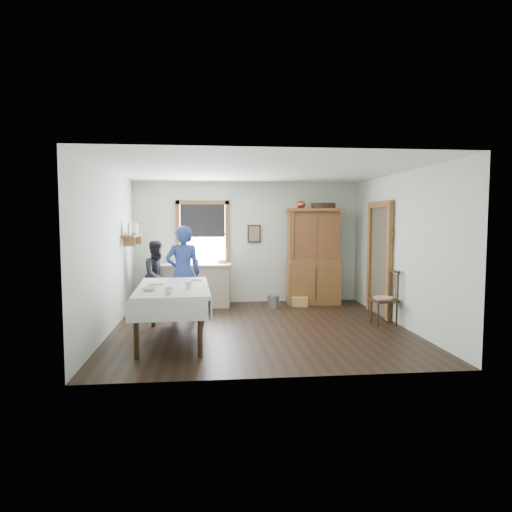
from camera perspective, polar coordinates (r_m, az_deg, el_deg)
The scene contains 20 objects.
room at distance 7.79m, azimuth 0.48°, elevation 0.75°, with size 5.01×5.01×2.70m.
window at distance 10.19m, azimuth -6.69°, elevation 3.22°, with size 1.18×0.07×1.48m.
doorway at distance 9.22m, azimuth 15.22°, elevation 0.03°, with size 0.09×1.14×2.22m.
wall_shelf at distance 9.38m, azimuth -15.16°, elevation 2.61°, with size 0.24×1.00×0.44m.
framed_picture at distance 10.24m, azimuth -0.23°, elevation 2.81°, with size 0.30×0.04×0.40m, color #311F11.
rug_beater at distance 8.68m, azimuth 16.57°, elevation 3.40°, with size 0.27×0.27×0.01m, color black.
work_counter at distance 9.93m, azimuth -7.80°, elevation -3.62°, with size 1.60×0.61×0.92m, color tan.
china_hutch at distance 10.15m, azimuth 7.19°, elevation -0.04°, with size 1.24×0.59×2.11m, color brown.
dining_table at distance 7.23m, azimuth -10.27°, elevation -7.05°, with size 1.12×2.12×0.85m, color silver.
spindle_chair at distance 8.44m, azimuth 15.73°, elevation -5.00°, with size 0.45×0.45×0.98m, color #311F11.
pail at distance 9.69m, azimuth 2.20°, elevation -5.74°, with size 0.25×0.25×0.27m, color gray.
wicker_basket at distance 9.94m, azimuth 5.52°, elevation -5.69°, with size 0.34×0.24×0.20m, color tan.
woman_blue at distance 8.53m, azimuth -9.09°, elevation -2.59°, with size 0.60×0.39×1.63m, color navy.
figure_dark at distance 9.59m, azimuth -12.16°, elevation -2.72°, with size 0.65×0.50×1.33m, color black.
table_cup_a at distance 6.38m, azimuth -10.88°, elevation -4.33°, with size 0.12×0.12×0.09m, color silver.
table_cup_b at distance 6.80m, azimuth -8.46°, elevation -3.70°, with size 0.11×0.11×0.10m, color silver.
table_bowl at distance 6.76m, azimuth -13.20°, elevation -4.02°, with size 0.22×0.22×0.06m, color silver.
counter_book at distance 9.90m, azimuth -4.55°, elevation -0.88°, with size 0.16×0.21×0.02m, color #6F614A.
counter_bowl at distance 9.99m, azimuth -4.35°, elevation -0.70°, with size 0.21×0.21×0.07m, color silver.
shelf_bowl at distance 9.39m, azimuth -15.15°, elevation 2.76°, with size 0.22×0.22×0.05m, color silver.
Camera 1 is at (-0.87, -7.72, 1.88)m, focal length 32.00 mm.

